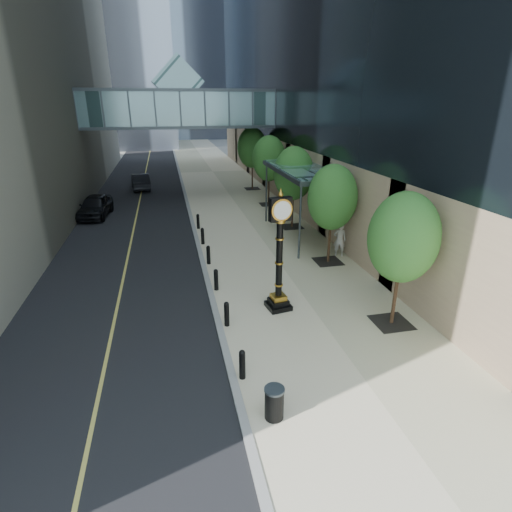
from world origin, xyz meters
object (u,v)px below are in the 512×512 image
(trash_bin, at_px, (274,404))
(car_near, at_px, (95,206))
(street_clock, at_px, (279,261))
(pedestrian, at_px, (340,240))
(car_far, at_px, (140,181))

(trash_bin, distance_m, car_near, 23.96)
(street_clock, bearing_deg, trash_bin, -115.33)
(street_clock, relative_size, car_near, 1.04)
(pedestrian, bearing_deg, trash_bin, 80.19)
(trash_bin, relative_size, pedestrian, 0.47)
(car_near, bearing_deg, car_far, 79.44)
(pedestrian, bearing_deg, car_near, -17.62)
(car_near, relative_size, car_far, 1.03)
(car_near, xyz_separation_m, car_far, (2.83, 9.54, -0.05))
(street_clock, xyz_separation_m, car_far, (-6.68, 26.28, -1.41))
(trash_bin, bearing_deg, car_near, 108.84)
(pedestrian, distance_m, car_near, 18.55)
(car_far, bearing_deg, street_clock, 97.80)
(trash_bin, relative_size, car_near, 0.19)
(street_clock, distance_m, car_near, 19.30)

